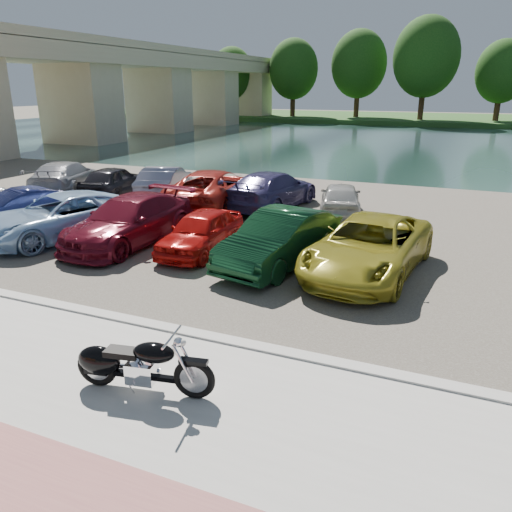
{
  "coord_description": "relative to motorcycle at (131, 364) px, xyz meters",
  "views": [
    {
      "loc": [
        3.43,
        -5.66,
        4.74
      ],
      "look_at": [
        -0.71,
        4.16,
        1.1
      ],
      "focal_mm": 35.0,
      "sensor_mm": 36.0,
      "label": 1
    }
  ],
  "objects": [
    {
      "name": "parking_lot",
      "position": [
        1.08,
        11.05,
        -0.54
      ],
      "size": [
        60.0,
        18.0,
        0.04
      ],
      "primitive_type": "cube",
      "color": "#474139",
      "rests_on": "ground"
    },
    {
      "name": "kerb",
      "position": [
        1.08,
        2.05,
        -0.49
      ],
      "size": [
        60.0,
        0.3,
        0.14
      ],
      "primitive_type": "cube",
      "color": "#AAA8A0",
      "rests_on": "ground"
    },
    {
      "name": "bridge",
      "position": [
        -26.92,
        41.07,
        4.96
      ],
      "size": [
        7.0,
        56.0,
        8.55
      ],
      "color": "tan",
      "rests_on": "ground"
    },
    {
      "name": "car_4",
      "position": [
        -2.5,
        6.83,
        0.1
      ],
      "size": [
        1.53,
        3.68,
        1.24
      ],
      "primitive_type": "imported",
      "rotation": [
        0.0,
        0.0,
        0.02
      ],
      "color": "#B00E0B",
      "rests_on": "parking_lot"
    },
    {
      "name": "car_10",
      "position": [
        -4.85,
        12.2,
        0.24
      ],
      "size": [
        3.0,
        5.69,
        1.53
      ],
      "primitive_type": "imported",
      "rotation": [
        0.0,
        0.0,
        3.23
      ],
      "color": "#A8251C",
      "rests_on": "parking_lot"
    },
    {
      "name": "car_12",
      "position": [
        0.2,
        12.93,
        0.11
      ],
      "size": [
        2.34,
        3.98,
        1.27
      ],
      "primitive_type": "imported",
      "rotation": [
        0.0,
        0.0,
        3.38
      ],
      "color": "#B4B4AF",
      "rests_on": "parking_lot"
    },
    {
      "name": "car_1",
      "position": [
        -9.79,
        6.86,
        0.12
      ],
      "size": [
        2.62,
        4.14,
        1.29
      ],
      "primitive_type": "imported",
      "rotation": [
        0.0,
        0.0,
        -0.35
      ],
      "color": "#161B45",
      "rests_on": "parking_lot"
    },
    {
      "name": "car_7",
      "position": [
        -12.51,
        12.11,
        0.21
      ],
      "size": [
        3.73,
        5.41,
        1.45
      ],
      "primitive_type": "imported",
      "rotation": [
        0.0,
        0.0,
        3.52
      ],
      "color": "#94969C",
      "rests_on": "parking_lot"
    },
    {
      "name": "far_trees",
      "position": [
        5.44,
        65.84,
        6.93
      ],
      "size": [
        70.25,
        10.68,
        12.52
      ],
      "color": "#3C2415",
      "rests_on": "far_bank"
    },
    {
      "name": "river",
      "position": [
        1.08,
        40.05,
        -0.56
      ],
      "size": [
        120.0,
        40.0,
        0.0
      ],
      "primitive_type": "cube",
      "color": "#172B29",
      "rests_on": "ground"
    },
    {
      "name": "ground",
      "position": [
        1.08,
        0.05,
        -0.56
      ],
      "size": [
        200.0,
        200.0,
        0.0
      ],
      "primitive_type": "plane",
      "color": "#595447",
      "rests_on": "ground"
    },
    {
      "name": "car_3",
      "position": [
        -4.95,
        6.69,
        0.21
      ],
      "size": [
        2.28,
        5.15,
        1.47
      ],
      "primitive_type": "imported",
      "rotation": [
        0.0,
        0.0,
        -0.04
      ],
      "color": "maroon",
      "rests_on": "parking_lot"
    },
    {
      "name": "car_8",
      "position": [
        -10.05,
        12.42,
        0.15
      ],
      "size": [
        2.16,
        4.16,
        1.35
      ],
      "primitive_type": "imported",
      "rotation": [
        0.0,
        0.0,
        3.29
      ],
      "color": "black",
      "rests_on": "parking_lot"
    },
    {
      "name": "promenade",
      "position": [
        1.08,
        -0.95,
        -0.51
      ],
      "size": [
        60.0,
        6.0,
        0.1
      ],
      "primitive_type": "cube",
      "color": "#AAA8A0",
      "rests_on": "ground"
    },
    {
      "name": "far_bank",
      "position": [
        1.08,
        72.05,
        -0.26
      ],
      "size": [
        120.0,
        24.0,
        0.6
      ],
      "primitive_type": "cube",
      "color": "#204318",
      "rests_on": "ground"
    },
    {
      "name": "motorcycle",
      "position": [
        0.0,
        0.0,
        0.0
      ],
      "size": [
        2.31,
        0.84,
        1.05
      ],
      "rotation": [
        0.0,
        0.0,
        0.18
      ],
      "color": "black",
      "rests_on": "promenade"
    },
    {
      "name": "car_2",
      "position": [
        -7.32,
        6.32,
        0.2
      ],
      "size": [
        4.08,
        5.68,
        1.44
      ],
      "primitive_type": "imported",
      "rotation": [
        0.0,
        0.0,
        -0.37
      ],
      "color": "#99BCDF",
      "rests_on": "parking_lot"
    },
    {
      "name": "car_5",
      "position": [
        0.08,
        6.64,
        0.22
      ],
      "size": [
        2.43,
        4.74,
        1.49
      ],
      "primitive_type": "imported",
      "rotation": [
        0.0,
        0.0,
        -0.2
      ],
      "color": "#0D321A",
      "rests_on": "parking_lot"
    },
    {
      "name": "car_9",
      "position": [
        -7.6,
        12.85,
        0.18
      ],
      "size": [
        2.66,
        4.53,
        1.41
      ],
      "primitive_type": "imported",
      "rotation": [
        0.0,
        0.0,
        3.43
      ],
      "color": "slate",
      "rests_on": "parking_lot"
    },
    {
      "name": "car_6",
      "position": [
        2.41,
        6.94,
        0.21
      ],
      "size": [
        2.99,
        5.5,
        1.46
      ],
      "primitive_type": "imported",
      "rotation": [
        0.0,
        0.0,
        -0.11
      ],
      "color": "#A59C26",
      "rests_on": "parking_lot"
    },
    {
      "name": "car_11",
      "position": [
        -2.6,
        12.92,
        0.22
      ],
      "size": [
        2.71,
        5.36,
        1.49
      ],
      "primitive_type": "imported",
      "rotation": [
        0.0,
        0.0,
        3.02
      ],
      "color": "navy",
      "rests_on": "parking_lot"
    }
  ]
}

